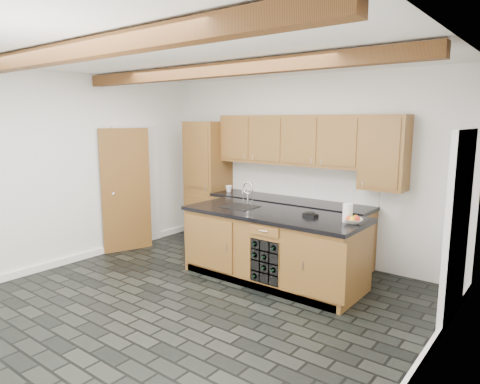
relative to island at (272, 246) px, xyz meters
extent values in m
plane|color=black|center=(-0.31, -1.28, -0.46)|extent=(5.00, 5.00, 0.00)
plane|color=white|center=(-0.31, 1.22, 0.94)|extent=(5.00, 0.00, 5.00)
plane|color=white|center=(-2.81, -1.28, 0.94)|extent=(0.00, 5.00, 5.00)
plane|color=white|center=(2.19, -1.28, 0.94)|extent=(0.00, 5.00, 5.00)
plane|color=white|center=(-0.31, -1.28, 2.34)|extent=(5.00, 5.00, 0.00)
cube|color=brown|center=(-0.31, -2.48, 2.24)|extent=(4.90, 0.15, 0.15)
cube|color=brown|center=(-0.31, -0.68, 2.24)|extent=(4.90, 0.15, 0.15)
cube|color=white|center=(-2.79, -1.28, -0.41)|extent=(0.04, 5.00, 0.10)
cube|color=white|center=(2.17, -1.28, -0.41)|extent=(0.04, 5.00, 0.10)
cube|color=white|center=(-2.78, 0.02, 0.56)|extent=(0.06, 0.94, 2.04)
cube|color=brown|center=(-2.63, -0.33, 0.54)|extent=(0.31, 0.77, 2.00)
cube|color=white|center=(2.16, 0.22, 0.56)|extent=(0.06, 0.98, 2.04)
cube|color=black|center=(2.19, 0.22, 0.54)|extent=(0.02, 0.86, 1.96)
cube|color=brown|center=(-1.96, 0.92, 0.59)|extent=(0.65, 0.60, 2.10)
cube|color=brown|center=(-0.33, 0.92, -0.02)|extent=(2.60, 0.60, 0.88)
cube|color=black|center=(-0.33, 0.92, 0.44)|extent=(2.64, 0.62, 0.05)
cube|color=white|center=(-0.33, 1.21, 0.73)|extent=(2.60, 0.02, 0.52)
cube|color=brown|center=(-0.43, 1.04, 1.36)|extent=(2.40, 0.35, 0.75)
cube|color=brown|center=(1.07, 1.04, 1.24)|extent=(0.60, 0.35, 1.00)
cube|color=brown|center=(-0.01, 0.02, -0.02)|extent=(2.40, 0.90, 0.88)
cube|color=black|center=(-0.01, 0.02, 0.44)|extent=(2.46, 0.96, 0.05)
cube|color=brown|center=(-0.73, -0.45, 0.02)|extent=(0.80, 0.02, 0.70)
cube|color=brown|center=(0.94, -0.45, 0.02)|extent=(0.60, 0.02, 0.70)
cube|color=black|center=(0.17, -0.29, -0.06)|extent=(0.42, 0.30, 0.56)
cylinder|color=black|center=(0.03, -0.33, -0.27)|extent=(0.07, 0.26, 0.07)
cylinder|color=black|center=(0.03, -0.33, 0.15)|extent=(0.07, 0.26, 0.07)
cylinder|color=black|center=(0.31, -0.33, -0.13)|extent=(0.07, 0.26, 0.07)
cylinder|color=black|center=(0.17, -0.33, -0.13)|extent=(0.07, 0.26, 0.07)
cylinder|color=black|center=(0.03, -0.33, 0.01)|extent=(0.07, 0.26, 0.07)
cylinder|color=black|center=(0.17, -0.33, 0.01)|extent=(0.07, 0.26, 0.07)
cylinder|color=black|center=(0.31, -0.33, 0.15)|extent=(0.07, 0.26, 0.07)
cube|color=black|center=(-0.56, 0.02, 0.46)|extent=(0.45, 0.40, 0.02)
cylinder|color=silver|center=(-0.56, 0.20, 0.57)|extent=(0.02, 0.02, 0.20)
torus|color=silver|center=(-0.56, 0.20, 0.71)|extent=(0.18, 0.02, 0.18)
cylinder|color=silver|center=(-0.64, 0.20, 0.51)|extent=(0.02, 0.02, 0.08)
cylinder|color=silver|center=(-0.48, 0.20, 0.51)|extent=(0.02, 0.02, 0.08)
cube|color=black|center=(0.51, 0.08, 0.49)|extent=(0.20, 0.13, 0.04)
cylinder|color=black|center=(0.51, 0.08, 0.51)|extent=(0.12, 0.12, 0.01)
imported|color=beige|center=(1.07, 0.08, 0.49)|extent=(0.29, 0.29, 0.06)
sphere|color=red|center=(1.12, 0.08, 0.52)|extent=(0.07, 0.07, 0.07)
sphere|color=orange|center=(1.09, 0.13, 0.52)|extent=(0.07, 0.07, 0.07)
sphere|color=#5D9929|center=(1.03, 0.11, 0.52)|extent=(0.07, 0.07, 0.07)
sphere|color=#CC451E|center=(1.03, 0.05, 0.52)|extent=(0.07, 0.07, 0.07)
sphere|color=yellow|center=(1.09, 0.03, 0.52)|extent=(0.07, 0.07, 0.07)
cylinder|color=white|center=(1.00, 0.10, 0.58)|extent=(0.12, 0.12, 0.22)
imported|color=white|center=(-1.48, 0.90, 0.52)|extent=(0.12, 0.12, 0.10)
camera|label=1|loc=(3.03, -4.60, 1.67)|focal=32.00mm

